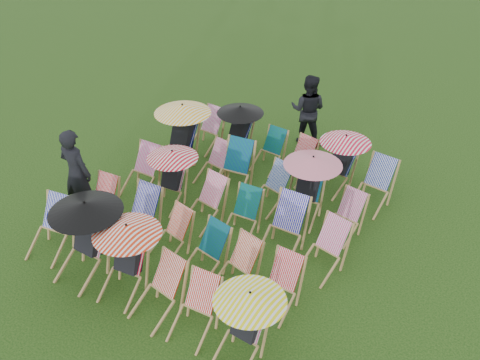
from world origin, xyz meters
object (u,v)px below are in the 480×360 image
Objects in this scene: deckchair_0 at (50,228)px; deckchair_29 at (374,185)px; person_rear at (308,110)px; deckchair_5 at (244,325)px; person_left at (76,173)px.

deckchair_29 is (4.20, 4.50, -0.00)m from deckchair_0.
deckchair_29 is at bearing 132.30° from person_rear.
deckchair_5 is 6.42m from person_rear.
person_rear reaches higher than deckchair_0.
deckchair_0 is 0.54× the size of person_left.
person_left is at bearing 50.40° from person_rear.
deckchair_29 is at bearing 35.49° from deckchair_0.
person_left is (-0.43, 1.09, 0.43)m from deckchair_0.
deckchair_5 is at bearing 95.93° from person_rear.
deckchair_5 is 4.69m from person_left.
person_rear is (2.33, 4.93, -0.05)m from person_left.
person_rear is (-2.30, 1.52, 0.38)m from deckchair_29.
person_rear is (1.90, 6.02, 0.38)m from deckchair_0.
deckchair_5 is at bearing -11.56° from deckchair_0.
person_left reaches higher than deckchair_0.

